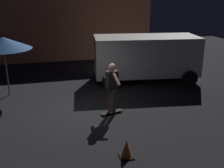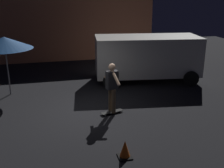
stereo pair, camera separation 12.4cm
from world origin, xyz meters
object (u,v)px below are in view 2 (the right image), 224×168
(patio_umbrella, at_px, (4,43))
(skateboard_ridden, at_px, (112,112))
(skater, at_px, (112,84))
(parked_van, at_px, (147,56))
(traffic_cone, at_px, (125,150))

(patio_umbrella, xyz_separation_m, skateboard_ridden, (3.53, -2.75, -2.02))
(patio_umbrella, relative_size, skateboard_ridden, 2.86)
(patio_umbrella, height_order, skater, patio_umbrella)
(parked_van, distance_m, skater, 4.03)
(parked_van, distance_m, patio_umbrella, 6.02)
(parked_van, relative_size, patio_umbrella, 2.09)
(skateboard_ridden, xyz_separation_m, skater, (-0.00, -0.00, 0.98))
(parked_van, height_order, skateboard_ridden, parked_van)
(parked_van, bearing_deg, skateboard_ridden, -126.67)
(patio_umbrella, distance_m, skateboard_ridden, 4.90)
(parked_van, xyz_separation_m, traffic_cone, (-2.70, -5.83, -0.95))
(parked_van, xyz_separation_m, patio_umbrella, (-5.93, -0.48, 0.91))
(parked_van, xyz_separation_m, skateboard_ridden, (-2.40, -3.23, -1.11))
(parked_van, bearing_deg, patio_umbrella, -175.36)
(patio_umbrella, bearing_deg, skater, -37.92)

